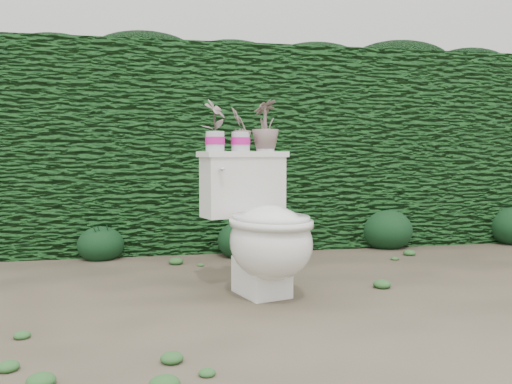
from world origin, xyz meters
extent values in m
plane|color=#6C604B|center=(0.00, 0.00, 0.00)|extent=(60.00, 60.00, 0.00)
cube|color=#1F591D|center=(0.00, 1.60, 0.80)|extent=(8.00, 1.00, 1.60)
cube|color=silver|center=(0.60, 6.00, 2.00)|extent=(8.00, 3.50, 4.00)
cube|color=silver|center=(-0.17, -0.14, 0.10)|extent=(0.29, 0.35, 0.20)
ellipsoid|color=silver|center=(-0.14, -0.24, 0.30)|extent=(0.54, 0.61, 0.39)
cube|color=silver|center=(-0.23, 0.07, 0.57)|extent=(0.50, 0.29, 0.34)
cube|color=silver|center=(-0.23, 0.07, 0.76)|extent=(0.53, 0.32, 0.03)
cylinder|color=silver|center=(-0.38, -0.07, 0.68)|extent=(0.03, 0.06, 0.02)
sphere|color=silver|center=(-0.38, -0.10, 0.68)|extent=(0.03, 0.03, 0.03)
imported|color=#288136|center=(-0.40, 0.02, 0.91)|extent=(0.17, 0.17, 0.27)
imported|color=#288136|center=(-0.25, 0.06, 0.89)|extent=(0.16, 0.16, 0.23)
imported|color=#288136|center=(-0.09, 0.11, 0.92)|extent=(0.22, 0.22, 0.28)
ellipsoid|color=#143B19|center=(-1.11, 1.08, 0.13)|extent=(0.33, 0.33, 0.27)
ellipsoid|color=#143B19|center=(-0.08, 0.98, 0.15)|extent=(0.37, 0.37, 0.29)
ellipsoid|color=#143B19|center=(1.15, 1.13, 0.17)|extent=(0.43, 0.43, 0.34)
camera|label=1|loc=(-0.78, -2.96, 0.76)|focal=38.00mm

